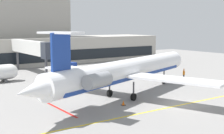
% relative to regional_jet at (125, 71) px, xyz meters
% --- Properties ---
extents(ground, '(120.00, 120.00, 0.11)m').
position_rel_regional_jet_xyz_m(ground, '(3.05, -6.44, -3.42)').
color(ground, gray).
extents(terminal_building, '(73.95, 14.49, 18.86)m').
position_rel_regional_jet_xyz_m(terminal_building, '(-1.99, 41.36, 3.39)').
color(terminal_building, '#ADA89E').
rests_on(terminal_building, ground).
extents(jet_bridge_west, '(2.40, 18.72, 6.34)m').
position_rel_regional_jet_xyz_m(jet_bridge_west, '(-3.07, 23.48, 1.58)').
color(jet_bridge_west, silver).
rests_on(jet_bridge_west, ground).
extents(regional_jet, '(32.37, 24.04, 8.43)m').
position_rel_regional_jet_xyz_m(regional_jet, '(0.00, 0.00, 0.00)').
color(regional_jet, white).
rests_on(regional_jet, ground).
extents(baggage_tug, '(3.24, 4.24, 2.21)m').
position_rel_regional_jet_xyz_m(baggage_tug, '(-3.12, 10.70, -2.37)').
color(baggage_tug, '#19389E').
rests_on(baggage_tug, ground).
extents(pushback_tractor, '(2.52, 3.55, 2.33)m').
position_rel_regional_jet_xyz_m(pushback_tractor, '(2.51, 20.03, -2.33)').
color(pushback_tractor, '#19389E').
rests_on(pushback_tractor, ground).
extents(marshaller, '(0.76, 0.50, 1.86)m').
position_rel_regional_jet_xyz_m(marshaller, '(15.78, 4.62, -2.43)').
color(marshaller, '#191E33').
rests_on(marshaller, ground).
extents(safety_cone_alpha, '(0.47, 0.47, 0.55)m').
position_rel_regional_jet_xyz_m(safety_cone_alpha, '(3.80, 10.05, -3.12)').
color(safety_cone_alpha, orange).
rests_on(safety_cone_alpha, ground).
extents(safety_cone_bravo, '(0.47, 0.47, 0.55)m').
position_rel_regional_jet_xyz_m(safety_cone_bravo, '(-2.57, -3.04, -3.12)').
color(safety_cone_bravo, orange).
rests_on(safety_cone_bravo, ground).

